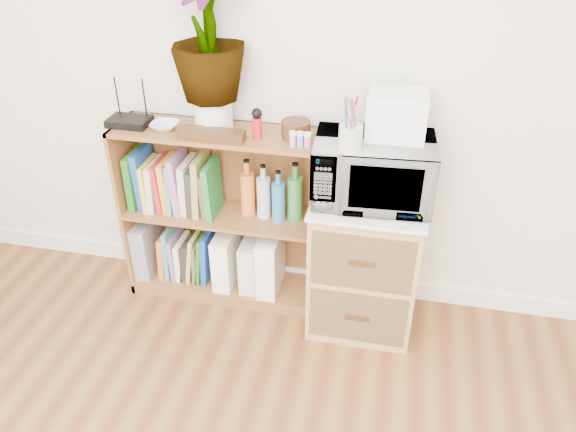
% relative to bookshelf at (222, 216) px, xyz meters
% --- Properties ---
extents(skirting_board, '(4.00, 0.02, 0.10)m').
position_rel_bookshelf_xyz_m(skirting_board, '(0.35, 0.14, -0.42)').
color(skirting_board, white).
rests_on(skirting_board, ground).
extents(bookshelf, '(1.00, 0.30, 0.95)m').
position_rel_bookshelf_xyz_m(bookshelf, '(0.00, 0.00, 0.00)').
color(bookshelf, brown).
rests_on(bookshelf, ground).
extents(wicker_unit, '(0.50, 0.45, 0.70)m').
position_rel_bookshelf_xyz_m(wicker_unit, '(0.75, -0.08, -0.12)').
color(wicker_unit, '#9E7542').
rests_on(wicker_unit, ground).
extents(microwave, '(0.54, 0.39, 0.29)m').
position_rel_bookshelf_xyz_m(microwave, '(0.75, -0.08, 0.39)').
color(microwave, white).
rests_on(microwave, wicker_unit).
extents(pen_cup, '(0.10, 0.10, 0.11)m').
position_rel_bookshelf_xyz_m(pen_cup, '(0.65, -0.20, 0.59)').
color(pen_cup, silver).
rests_on(pen_cup, microwave).
extents(small_appliance, '(0.25, 0.21, 0.20)m').
position_rel_bookshelf_xyz_m(small_appliance, '(0.83, -0.02, 0.63)').
color(small_appliance, white).
rests_on(small_appliance, microwave).
extents(router, '(0.20, 0.13, 0.04)m').
position_rel_bookshelf_xyz_m(router, '(-0.42, -0.02, 0.49)').
color(router, black).
rests_on(router, bookshelf).
extents(white_bowl, '(0.13, 0.13, 0.03)m').
position_rel_bookshelf_xyz_m(white_bowl, '(-0.24, -0.03, 0.49)').
color(white_bowl, silver).
rests_on(white_bowl, bookshelf).
extents(plant_pot, '(0.18, 0.18, 0.15)m').
position_rel_bookshelf_xyz_m(plant_pot, '(-0.01, 0.02, 0.55)').
color(plant_pot, white).
rests_on(plant_pot, bookshelf).
extents(potted_plant, '(0.34, 0.34, 0.60)m').
position_rel_bookshelf_xyz_m(potted_plant, '(-0.01, 0.02, 0.93)').
color(potted_plant, '#437F32').
rests_on(potted_plant, plant_pot).
extents(trinket_box, '(0.31, 0.08, 0.05)m').
position_rel_bookshelf_xyz_m(trinket_box, '(0.02, -0.10, 0.50)').
color(trinket_box, '#361E0E').
rests_on(trinket_box, bookshelf).
extents(kokeshi_doll, '(0.04, 0.04, 0.10)m').
position_rel_bookshelf_xyz_m(kokeshi_doll, '(0.22, -0.04, 0.52)').
color(kokeshi_doll, red).
rests_on(kokeshi_doll, bookshelf).
extents(wooden_bowl, '(0.13, 0.13, 0.08)m').
position_rel_bookshelf_xyz_m(wooden_bowl, '(0.38, 0.01, 0.51)').
color(wooden_bowl, '#391B0F').
rests_on(wooden_bowl, bookshelf).
extents(paint_jars, '(0.10, 0.04, 0.05)m').
position_rel_bookshelf_xyz_m(paint_jars, '(0.42, -0.09, 0.50)').
color(paint_jars, pink).
rests_on(paint_jars, bookshelf).
extents(file_box, '(0.09, 0.25, 0.32)m').
position_rel_bookshelf_xyz_m(file_box, '(-0.44, 0.00, -0.25)').
color(file_box, gray).
rests_on(file_box, bookshelf).
extents(magazine_holder_left, '(0.10, 0.24, 0.30)m').
position_rel_bookshelf_xyz_m(magazine_holder_left, '(0.01, -0.01, -0.25)').
color(magazine_holder_left, white).
rests_on(magazine_holder_left, bookshelf).
extents(magazine_holder_mid, '(0.09, 0.22, 0.28)m').
position_rel_bookshelf_xyz_m(magazine_holder_mid, '(0.15, -0.01, -0.27)').
color(magazine_holder_mid, silver).
rests_on(magazine_holder_mid, bookshelf).
extents(magazine_holder_right, '(0.10, 0.26, 0.33)m').
position_rel_bookshelf_xyz_m(magazine_holder_right, '(0.26, -0.01, -0.24)').
color(magazine_holder_right, white).
rests_on(magazine_holder_right, bookshelf).
extents(cookbooks, '(0.45, 0.20, 0.31)m').
position_rel_bookshelf_xyz_m(cookbooks, '(-0.24, 0.00, 0.16)').
color(cookbooks, '#1D661B').
rests_on(cookbooks, bookshelf).
extents(liquor_bottles, '(0.31, 0.07, 0.30)m').
position_rel_bookshelf_xyz_m(liquor_bottles, '(0.26, 0.00, 0.17)').
color(liquor_bottles, orange).
rests_on(liquor_bottles, bookshelf).
extents(lower_books, '(0.29, 0.19, 0.30)m').
position_rel_bookshelf_xyz_m(lower_books, '(-0.21, 0.00, -0.27)').
color(lower_books, orange).
rests_on(lower_books, bookshelf).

